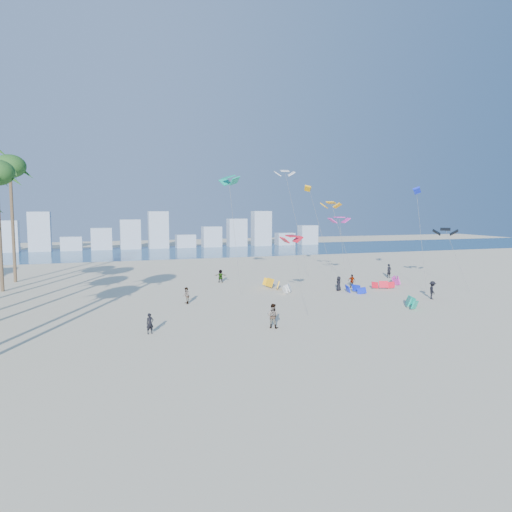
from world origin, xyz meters
name	(u,v)px	position (x,y,z in m)	size (l,w,h in m)	color
ground	(289,348)	(0.00, 0.00, 0.00)	(220.00, 220.00, 0.00)	beige
ocean	(158,252)	(0.00, 72.00, 0.01)	(220.00, 220.00, 0.00)	navy
kitesurfer_near	(150,324)	(-8.37, 6.51, 0.77)	(0.56, 0.37, 1.54)	black
kitesurfer_mid	(273,316)	(0.83, 5.32, 0.95)	(0.93, 0.72, 1.91)	gray
kitesurfers_far	(323,283)	(11.94, 19.29, 0.85)	(29.15, 18.54, 1.86)	black
grounded_kites	(344,288)	(13.81, 17.79, 0.46)	(17.78, 17.54, 1.03)	silver
flying_kites	(320,196)	(13.43, 23.36, 10.65)	(28.09, 27.54, 15.00)	red
distant_skyline	(147,235)	(-1.19, 82.00, 3.09)	(85.00, 3.00, 8.40)	#9EADBF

